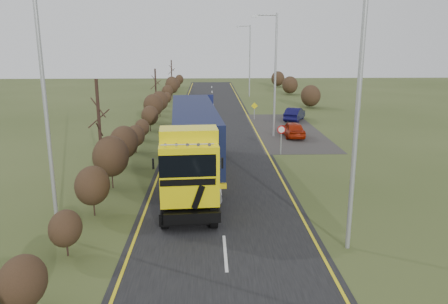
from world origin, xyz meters
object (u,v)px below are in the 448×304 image
car_red_hatchback (293,129)px  streetlight_near (354,105)px  speed_sign (281,135)px  lorry (193,140)px  car_blue_sedan (295,114)px

car_red_hatchback → streetlight_near: size_ratio=0.38×
speed_sign → car_red_hatchback: bearing=71.5°
lorry → car_blue_sedan: lorry is taller
lorry → car_red_hatchback: lorry is taller
streetlight_near → lorry: bearing=124.4°
lorry → speed_sign: 8.36m
car_blue_sedan → lorry: bearing=87.2°
car_blue_sedan → car_red_hatchback: bearing=101.6°
lorry → streetlight_near: size_ratio=1.50×
car_red_hatchback → speed_sign: 6.42m
car_red_hatchback → speed_sign: size_ratio=1.81×
car_blue_sedan → streetlight_near: streetlight_near is taller
streetlight_near → car_red_hatchback: bearing=84.8°
streetlight_near → speed_sign: 15.33m
car_blue_sedan → speed_sign: bearing=98.8°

